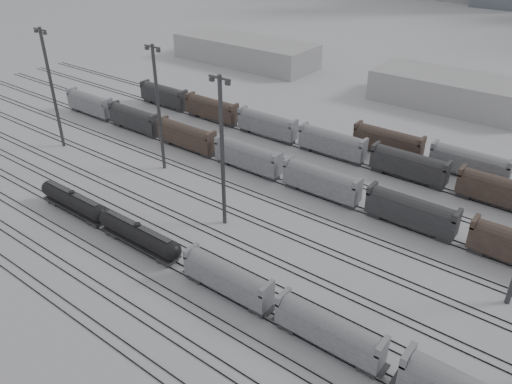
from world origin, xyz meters
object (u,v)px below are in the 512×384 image
Objects in this scene: tank_car_b at (139,234)px; tank_car_a at (74,201)px; hopper_car_a at (227,277)px; light_mast_c at (222,150)px; hopper_car_b at (329,329)px; light_mast_a at (52,86)px.

tank_car_a is at bearing 180.00° from tank_car_b.
hopper_car_a is 20.88m from light_mast_c.
hopper_car_a is 15.67m from hopper_car_b.
hopper_car_a is 0.54× the size of light_mast_c.
light_mast_a is at bearing 168.65° from hopper_car_b.
tank_car_b reaches higher than tank_car_a.
hopper_car_b reaches higher than tank_car_a.
tank_car_b is 1.26× the size of hopper_car_a.
light_mast_a is at bearing 149.74° from tank_car_a.
hopper_car_b is 0.54× the size of light_mast_a.
tank_car_a is at bearing 180.00° from hopper_car_a.
tank_car_b is (16.73, 0.00, 0.07)m from tank_car_a.
tank_car_b is at bearing -19.65° from light_mast_a.
hopper_car_b is 0.55× the size of light_mast_c.
hopper_car_b is at bearing -25.86° from light_mast_c.
tank_car_b is at bearing 0.00° from tank_car_a.
light_mast_a is (-76.69, 15.39, 10.60)m from hopper_car_b.
tank_car_a is 50.30m from hopper_car_b.
hopper_car_b is (33.57, 0.00, 0.58)m from tank_car_b.
light_mast_c reaches higher than tank_car_a.
hopper_car_b is (15.67, 0.00, 0.01)m from hopper_car_a.
hopper_car_a is (17.90, 0.00, 0.56)m from tank_car_b.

